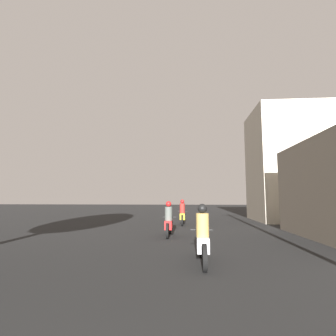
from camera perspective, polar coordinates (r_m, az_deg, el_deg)
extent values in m
cylinder|color=black|center=(7.71, 7.26, -16.46)|extent=(0.10, 0.61, 0.61)
cylinder|color=black|center=(6.28, 7.96, -18.79)|extent=(0.10, 0.61, 0.61)
cube|color=#ADADB2|center=(6.96, 7.55, -16.02)|extent=(0.30, 0.80, 0.37)
cylinder|color=black|center=(7.39, 7.31, -13.23)|extent=(0.60, 0.04, 0.04)
cylinder|color=#B28E47|center=(6.82, 7.52, -12.19)|extent=(0.32, 0.32, 0.58)
sphere|color=black|center=(6.79, 7.47, -8.73)|extent=(0.24, 0.24, 0.24)
cylinder|color=black|center=(12.22, 0.41, -12.73)|extent=(0.10, 0.62, 0.62)
cylinder|color=black|center=(10.84, -0.12, -13.54)|extent=(0.10, 0.62, 0.62)
cube|color=red|center=(11.51, 0.16, -12.21)|extent=(0.30, 0.94, 0.36)
cylinder|color=black|center=(11.93, 0.32, -10.65)|extent=(0.60, 0.04, 0.04)
cylinder|color=#4C514C|center=(11.37, 0.12, -9.90)|extent=(0.32, 0.32, 0.58)
sphere|color=#A51919|center=(11.36, 0.12, -7.83)|extent=(0.24, 0.24, 0.24)
cylinder|color=black|center=(16.83, 3.21, -10.94)|extent=(0.10, 0.65, 0.65)
cylinder|color=black|center=(15.55, 3.11, -11.31)|extent=(0.10, 0.65, 0.65)
cube|color=gold|center=(16.17, 3.15, -10.47)|extent=(0.30, 0.78, 0.37)
cylinder|color=black|center=(16.57, 3.18, -9.39)|extent=(0.60, 0.04, 0.04)
cylinder|color=maroon|center=(16.07, 3.14, -8.77)|extent=(0.32, 0.32, 0.60)
sphere|color=#A51919|center=(16.06, 3.13, -7.28)|extent=(0.24, 0.24, 0.24)
cube|color=beige|center=(20.85, 24.90, 0.60)|extent=(5.12, 5.20, 7.96)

